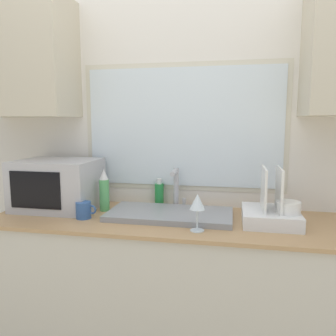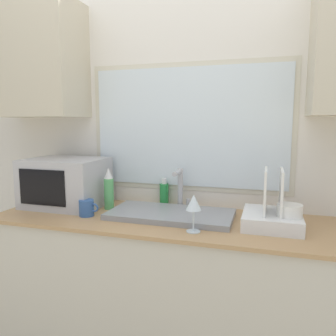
{
  "view_description": "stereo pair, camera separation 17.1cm",
  "coord_description": "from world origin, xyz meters",
  "px_view_note": "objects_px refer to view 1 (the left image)",
  "views": [
    {
      "loc": [
        0.3,
        -1.4,
        1.43
      ],
      "look_at": [
        -0.03,
        0.26,
        1.19
      ],
      "focal_mm": 35.0,
      "sensor_mm": 36.0,
      "label": 1
    },
    {
      "loc": [
        0.47,
        -1.36,
        1.43
      ],
      "look_at": [
        -0.03,
        0.26,
        1.19
      ],
      "focal_mm": 35.0,
      "sensor_mm": 36.0,
      "label": 2
    }
  ],
  "objects_px": {
    "spray_bottle": "(104,191)",
    "wine_glass": "(197,203)",
    "dish_rack": "(272,212)",
    "faucet": "(176,186)",
    "soap_bottle": "(159,194)",
    "mug_near_sink": "(84,210)",
    "microwave": "(58,184)"
  },
  "relations": [
    {
      "from": "faucet",
      "to": "soap_bottle",
      "type": "bearing_deg",
      "value": 159.11
    },
    {
      "from": "spray_bottle",
      "to": "soap_bottle",
      "type": "bearing_deg",
      "value": 30.99
    },
    {
      "from": "dish_rack",
      "to": "wine_glass",
      "type": "bearing_deg",
      "value": -152.69
    },
    {
      "from": "mug_near_sink",
      "to": "wine_glass",
      "type": "height_order",
      "value": "wine_glass"
    },
    {
      "from": "microwave",
      "to": "spray_bottle",
      "type": "xyz_separation_m",
      "value": [
        0.29,
        0.01,
        -0.03
      ]
    },
    {
      "from": "faucet",
      "to": "wine_glass",
      "type": "xyz_separation_m",
      "value": [
        0.17,
        -0.39,
        -0.0
      ]
    },
    {
      "from": "soap_bottle",
      "to": "spray_bottle",
      "type": "bearing_deg",
      "value": -149.01
    },
    {
      "from": "microwave",
      "to": "mug_near_sink",
      "type": "bearing_deg",
      "value": -34.44
    },
    {
      "from": "faucet",
      "to": "mug_near_sink",
      "type": "relative_size",
      "value": 2.12
    },
    {
      "from": "wine_glass",
      "to": "mug_near_sink",
      "type": "bearing_deg",
      "value": 172.06
    },
    {
      "from": "wine_glass",
      "to": "faucet",
      "type": "bearing_deg",
      "value": 113.36
    },
    {
      "from": "soap_bottle",
      "to": "wine_glass",
      "type": "xyz_separation_m",
      "value": [
        0.28,
        -0.43,
        0.06
      ]
    },
    {
      "from": "soap_bottle",
      "to": "wine_glass",
      "type": "relative_size",
      "value": 0.95
    },
    {
      "from": "spray_bottle",
      "to": "dish_rack",
      "type": "bearing_deg",
      "value": -4.2
    },
    {
      "from": "faucet",
      "to": "microwave",
      "type": "xyz_separation_m",
      "value": [
        -0.7,
        -0.14,
        0.01
      ]
    },
    {
      "from": "mug_near_sink",
      "to": "soap_bottle",
      "type": "bearing_deg",
      "value": 45.4
    },
    {
      "from": "microwave",
      "to": "wine_glass",
      "type": "xyz_separation_m",
      "value": [
        0.87,
        -0.25,
        -0.01
      ]
    },
    {
      "from": "microwave",
      "to": "soap_bottle",
      "type": "height_order",
      "value": "microwave"
    },
    {
      "from": "spray_bottle",
      "to": "wine_glass",
      "type": "xyz_separation_m",
      "value": [
        0.58,
        -0.26,
        0.02
      ]
    },
    {
      "from": "soap_bottle",
      "to": "mug_near_sink",
      "type": "relative_size",
      "value": 1.49
    },
    {
      "from": "faucet",
      "to": "microwave",
      "type": "height_order",
      "value": "microwave"
    },
    {
      "from": "mug_near_sink",
      "to": "wine_glass",
      "type": "distance_m",
      "value": 0.64
    },
    {
      "from": "soap_bottle",
      "to": "mug_near_sink",
      "type": "distance_m",
      "value": 0.49
    },
    {
      "from": "dish_rack",
      "to": "spray_bottle",
      "type": "bearing_deg",
      "value": 175.8
    },
    {
      "from": "mug_near_sink",
      "to": "wine_glass",
      "type": "bearing_deg",
      "value": -7.94
    },
    {
      "from": "faucet",
      "to": "wine_glass",
      "type": "height_order",
      "value": "faucet"
    },
    {
      "from": "spray_bottle",
      "to": "mug_near_sink",
      "type": "bearing_deg",
      "value": -106.25
    },
    {
      "from": "spray_bottle",
      "to": "soap_bottle",
      "type": "distance_m",
      "value": 0.34
    },
    {
      "from": "faucet",
      "to": "spray_bottle",
      "type": "distance_m",
      "value": 0.43
    },
    {
      "from": "microwave",
      "to": "spray_bottle",
      "type": "bearing_deg",
      "value": 1.03
    },
    {
      "from": "dish_rack",
      "to": "soap_bottle",
      "type": "relative_size",
      "value": 1.82
    },
    {
      "from": "faucet",
      "to": "spray_bottle",
      "type": "bearing_deg",
      "value": -162.21
    }
  ]
}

